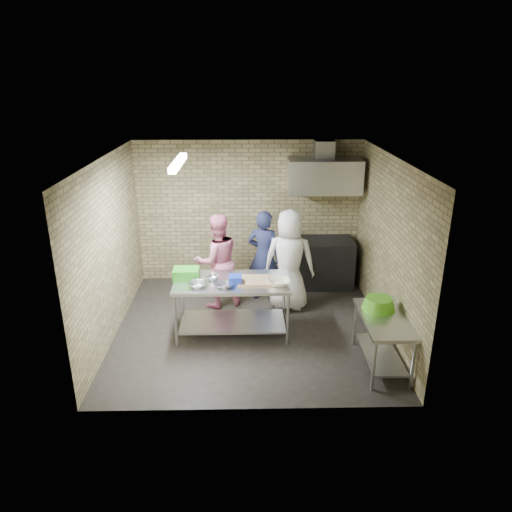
{
  "coord_description": "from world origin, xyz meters",
  "views": [
    {
      "loc": [
        -0.05,
        -6.77,
        3.82
      ],
      "look_at": [
        0.1,
        0.2,
        1.15
      ],
      "focal_mm": 33.63,
      "sensor_mm": 36.0,
      "label": 1
    }
  ],
  "objects_px": {
    "bottle_green": "(347,178)",
    "green_basin": "(379,303)",
    "bottle_red": "(325,178)",
    "stove": "(320,263)",
    "woman_pink": "(217,261)",
    "side_counter": "(382,342)",
    "prep_table": "(232,307)",
    "man_navy": "(264,256)",
    "blue_tub": "(235,280)",
    "woman_white": "(289,260)",
    "green_crate": "(186,273)"
  },
  "relations": [
    {
      "from": "bottle_green",
      "to": "green_basin",
      "type": "bearing_deg",
      "value": -90.42
    },
    {
      "from": "bottle_red",
      "to": "stove",
      "type": "bearing_deg",
      "value": -101.77
    },
    {
      "from": "woman_pink",
      "to": "green_basin",
      "type": "bearing_deg",
      "value": 123.53
    },
    {
      "from": "side_counter",
      "to": "woman_pink",
      "type": "xyz_separation_m",
      "value": [
        -2.35,
        1.93,
        0.45
      ]
    },
    {
      "from": "prep_table",
      "to": "woman_pink",
      "type": "height_order",
      "value": "woman_pink"
    },
    {
      "from": "prep_table",
      "to": "man_navy",
      "type": "distance_m",
      "value": 1.36
    },
    {
      "from": "blue_tub",
      "to": "green_basin",
      "type": "bearing_deg",
      "value": -17.11
    },
    {
      "from": "stove",
      "to": "green_basin",
      "type": "bearing_deg",
      "value": -80.24
    },
    {
      "from": "blue_tub",
      "to": "prep_table",
      "type": "bearing_deg",
      "value": 116.57
    },
    {
      "from": "green_basin",
      "to": "woman_white",
      "type": "distance_m",
      "value": 1.92
    },
    {
      "from": "blue_tub",
      "to": "woman_pink",
      "type": "relative_size",
      "value": 0.12
    },
    {
      "from": "blue_tub",
      "to": "woman_white",
      "type": "xyz_separation_m",
      "value": [
        0.89,
        0.95,
        -0.07
      ]
    },
    {
      "from": "stove",
      "to": "green_basin",
      "type": "xyz_separation_m",
      "value": [
        0.43,
        -2.5,
        0.38
      ]
    },
    {
      "from": "green_crate",
      "to": "bottle_green",
      "type": "height_order",
      "value": "bottle_green"
    },
    {
      "from": "prep_table",
      "to": "man_navy",
      "type": "xyz_separation_m",
      "value": [
        0.53,
        1.19,
        0.38
      ]
    },
    {
      "from": "bottle_red",
      "to": "bottle_green",
      "type": "bearing_deg",
      "value": 0.0
    },
    {
      "from": "side_counter",
      "to": "woman_pink",
      "type": "distance_m",
      "value": 3.07
    },
    {
      "from": "side_counter",
      "to": "stove",
      "type": "relative_size",
      "value": 1.0
    },
    {
      "from": "bottle_red",
      "to": "bottle_green",
      "type": "xyz_separation_m",
      "value": [
        0.4,
        0.0,
        -0.01
      ]
    },
    {
      "from": "prep_table",
      "to": "bottle_green",
      "type": "height_order",
      "value": "bottle_green"
    },
    {
      "from": "stove",
      "to": "man_navy",
      "type": "relative_size",
      "value": 0.73
    },
    {
      "from": "blue_tub",
      "to": "woman_white",
      "type": "height_order",
      "value": "woman_white"
    },
    {
      "from": "green_basin",
      "to": "prep_table",
      "type": "bearing_deg",
      "value": 160.75
    },
    {
      "from": "bottle_red",
      "to": "man_navy",
      "type": "xyz_separation_m",
      "value": [
        -1.14,
        -0.83,
        -1.21
      ]
    },
    {
      "from": "stove",
      "to": "blue_tub",
      "type": "distance_m",
      "value": 2.5
    },
    {
      "from": "prep_table",
      "to": "stove",
      "type": "distance_m",
      "value": 2.41
    },
    {
      "from": "side_counter",
      "to": "blue_tub",
      "type": "distance_m",
      "value": 2.27
    },
    {
      "from": "blue_tub",
      "to": "bottle_green",
      "type": "height_order",
      "value": "bottle_green"
    },
    {
      "from": "man_navy",
      "to": "woman_white",
      "type": "distance_m",
      "value": 0.54
    },
    {
      "from": "prep_table",
      "to": "man_navy",
      "type": "relative_size",
      "value": 1.07
    },
    {
      "from": "side_counter",
      "to": "bottle_red",
      "type": "relative_size",
      "value": 6.67
    },
    {
      "from": "green_basin",
      "to": "bottle_green",
      "type": "distance_m",
      "value": 2.98
    },
    {
      "from": "green_crate",
      "to": "woman_pink",
      "type": "distance_m",
      "value": 0.95
    },
    {
      "from": "green_basin",
      "to": "woman_pink",
      "type": "relative_size",
      "value": 0.28
    },
    {
      "from": "man_navy",
      "to": "woman_pink",
      "type": "distance_m",
      "value": 0.83
    },
    {
      "from": "side_counter",
      "to": "man_navy",
      "type": "distance_m",
      "value": 2.69
    },
    {
      "from": "prep_table",
      "to": "bottle_red",
      "type": "distance_m",
      "value": 3.07
    },
    {
      "from": "stove",
      "to": "bottle_green",
      "type": "xyz_separation_m",
      "value": [
        0.45,
        0.24,
        1.57
      ]
    },
    {
      "from": "green_basin",
      "to": "bottle_red",
      "type": "relative_size",
      "value": 2.56
    },
    {
      "from": "side_counter",
      "to": "woman_white",
      "type": "height_order",
      "value": "woman_white"
    },
    {
      "from": "bottle_green",
      "to": "woman_white",
      "type": "height_order",
      "value": "bottle_green"
    },
    {
      "from": "side_counter",
      "to": "bottle_green",
      "type": "relative_size",
      "value": 8.0
    },
    {
      "from": "side_counter",
      "to": "bottle_red",
      "type": "xyz_separation_m",
      "value": [
        -0.4,
        2.99,
        1.65
      ]
    },
    {
      "from": "stove",
      "to": "green_crate",
      "type": "bearing_deg",
      "value": -144.36
    },
    {
      "from": "side_counter",
      "to": "woman_white",
      "type": "xyz_separation_m",
      "value": [
        -1.13,
        1.82,
        0.5
      ]
    },
    {
      "from": "side_counter",
      "to": "stove",
      "type": "distance_m",
      "value": 2.79
    },
    {
      "from": "stove",
      "to": "bottle_red",
      "type": "relative_size",
      "value": 6.67
    },
    {
      "from": "prep_table",
      "to": "man_navy",
      "type": "height_order",
      "value": "man_navy"
    },
    {
      "from": "side_counter",
      "to": "stove",
      "type": "height_order",
      "value": "stove"
    },
    {
      "from": "stove",
      "to": "woman_pink",
      "type": "height_order",
      "value": "woman_pink"
    }
  ]
}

